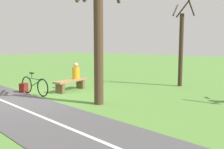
% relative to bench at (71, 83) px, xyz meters
% --- Properties ---
extents(ground_plane, '(80.00, 80.00, 0.00)m').
position_rel_bench_xyz_m(ground_plane, '(2.05, 0.02, -0.33)').
color(ground_plane, '#548438').
extents(paved_path, '(6.63, 36.04, 0.02)m').
position_rel_bench_xyz_m(paved_path, '(3.35, 4.02, -0.32)').
color(paved_path, '#4C494C').
rests_on(paved_path, ground_plane).
extents(path_centre_line, '(3.83, 31.79, 0.00)m').
position_rel_bench_xyz_m(path_centre_line, '(3.35, 4.02, -0.31)').
color(path_centre_line, silver).
rests_on(path_centre_line, paved_path).
extents(bench, '(1.79, 0.65, 0.47)m').
position_rel_bench_xyz_m(bench, '(0.00, 0.00, 0.00)').
color(bench, '#937047').
rests_on(bench, ground_plane).
extents(person_seated, '(0.36, 0.36, 0.71)m').
position_rel_bench_xyz_m(person_seated, '(-0.34, -0.05, 0.45)').
color(person_seated, orange).
rests_on(person_seated, bench).
extents(bicycle, '(0.08, 1.76, 0.87)m').
position_rel_bench_xyz_m(bicycle, '(1.50, -0.43, 0.04)').
color(bicycle, black).
rests_on(bicycle, ground_plane).
extents(backpack, '(0.37, 0.34, 0.38)m').
position_rel_bench_xyz_m(backpack, '(1.48, -1.22, -0.14)').
color(backpack, maroon).
rests_on(backpack, ground_plane).
extents(tree_far_left, '(1.11, 1.22, 4.51)m').
position_rel_bench_xyz_m(tree_far_left, '(1.05, 2.54, 1.62)').
color(tree_far_left, '#473323').
rests_on(tree_far_left, ground_plane).
extents(tree_mid_field, '(0.99, 0.99, 4.36)m').
position_rel_bench_xyz_m(tree_mid_field, '(-4.09, 3.12, 1.59)').
color(tree_mid_field, '#38281E').
rests_on(tree_mid_field, ground_plane).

